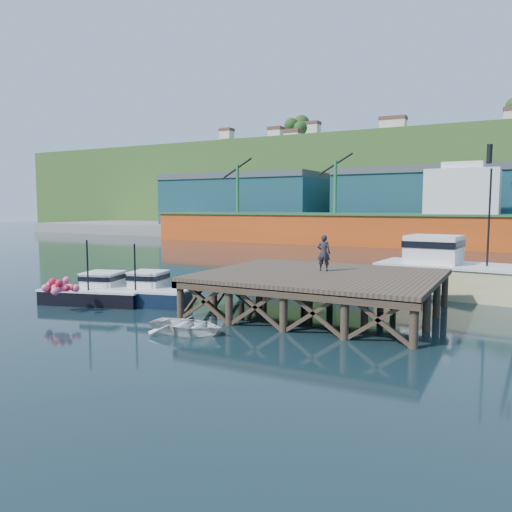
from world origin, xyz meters
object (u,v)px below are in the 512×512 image
Objects in this scene: trawler at (472,272)px; dockworker at (324,253)px; boat_navy at (143,292)px; dinghy at (187,325)px; boat_black at (96,291)px.

trawler is 6.09× the size of dockworker.
dockworker is (9.81, 3.48, 2.40)m from boat_navy.
trawler is at bearing -36.78° from dinghy.
boat_navy is 3.02× the size of dockworker.
boat_black is 22.86m from trawler.
boat_black reaches higher than boat_navy.
boat_black is at bearing 67.05° from dinghy.
dockworker reaches higher than boat_navy.
boat_navy is 20.11m from trawler.
boat_black is at bearing -142.75° from trawler.
boat_navy is at bearing 10.46° from dockworker.
trawler is 18.72m from dinghy.
boat_black is (-2.59, -1.05, -0.03)m from boat_navy.
boat_navy is 0.93× the size of boat_black.
dockworker is (12.40, 4.52, 2.43)m from boat_black.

